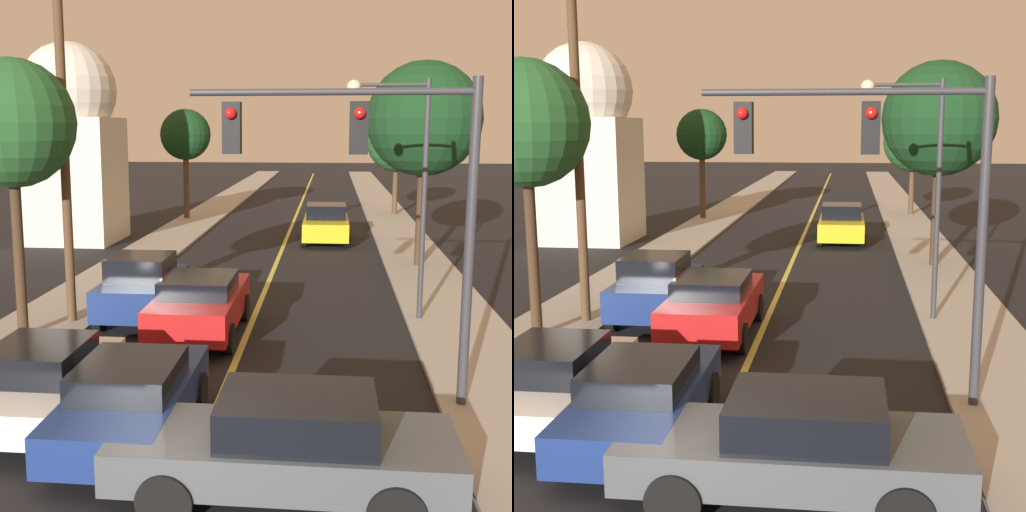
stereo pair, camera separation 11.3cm
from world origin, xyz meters
The scene contains 17 objects.
road_surface centered at (0.00, 36.00, 0.01)m, with size 8.08×80.00×0.01m.
sidewalk_left centered at (-5.29, 36.00, 0.06)m, with size 2.50×80.00×0.12m.
sidewalk_right centered at (5.29, 36.00, 0.06)m, with size 2.50×80.00×0.12m.
car_near_lane_front centered at (-1.13, 3.03, 0.74)m, with size 1.87×4.37×1.40m.
car_near_lane_second centered at (-1.13, 9.11, 0.81)m, with size 2.03×4.62×1.52m.
car_outer_lane_front centered at (-2.91, 3.71, 0.74)m, with size 1.84×4.10×1.42m.
car_outer_lane_second centered at (-2.91, 10.35, 0.90)m, with size 1.88×3.91×1.78m.
car_far_oncoming centered at (1.82, 24.14, 0.85)m, with size 2.08×4.52×1.70m.
car_crossing_right centered at (1.48, 1.43, 0.79)m, with size 4.69×2.00×1.51m.
traffic_signal_mast centered at (2.79, 4.92, 4.28)m, with size 5.00×0.42×5.79m.
streetlamp_right centered at (3.84, 10.89, 4.18)m, with size 2.10×0.36×6.16m.
utility_pole_left centered at (-4.64, 9.70, 4.69)m, with size 1.60×0.24×8.81m.
tree_left_near centered at (-5.32, 8.26, 5.13)m, with size 2.98×2.98×6.53m.
tree_left_far centered at (-5.99, 31.32, 4.68)m, with size 2.78×2.78×5.99m.
tree_right_near centered at (5.25, 18.53, 5.37)m, with size 4.07×4.07×7.30m.
tree_right_far centered at (5.71, 34.32, 4.27)m, with size 3.39×3.39×5.86m.
domed_building_left centered at (-9.56, 23.36, 4.54)m, with size 4.21×4.21×8.78m.
Camera 1 is at (2.01, -7.67, 5.04)m, focal length 50.00 mm.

